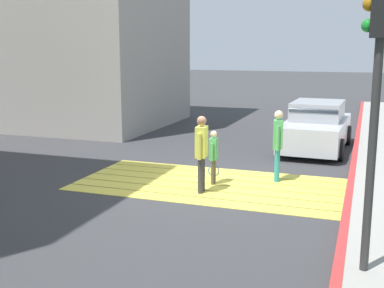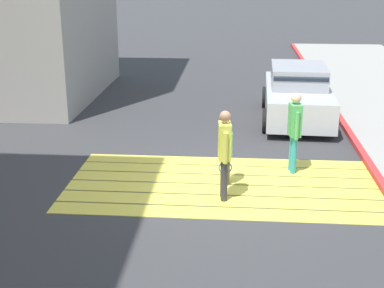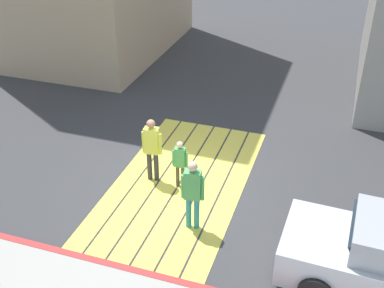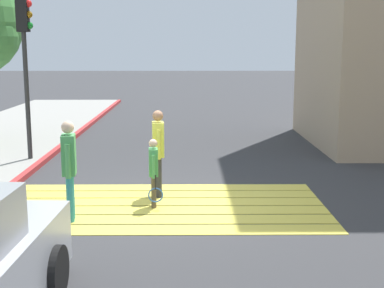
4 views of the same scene
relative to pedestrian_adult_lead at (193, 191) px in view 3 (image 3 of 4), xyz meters
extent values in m
plane|color=#38383A|center=(1.49, 0.85, -1.04)|extent=(120.00, 120.00, 0.00)
cube|color=#EAD64C|center=(1.49, -0.52, -1.03)|extent=(6.40, 0.50, 0.01)
cube|color=#EAD64C|center=(1.49, 0.03, -1.03)|extent=(6.40, 0.50, 0.01)
cube|color=#EAD64C|center=(1.49, 0.58, -1.03)|extent=(6.40, 0.50, 0.01)
cube|color=#EAD64C|center=(1.49, 1.13, -1.03)|extent=(6.40, 0.50, 0.01)
cube|color=#EAD64C|center=(1.49, 1.68, -1.03)|extent=(6.40, 0.50, 0.01)
cube|color=#EAD64C|center=(1.49, 2.23, -1.03)|extent=(6.40, 0.50, 0.01)
cube|color=#BC3333|center=(-1.76, 0.85, -0.97)|extent=(0.16, 40.00, 0.13)
cube|color=#1E2833|center=(-0.48, -3.47, 0.17)|extent=(1.49, 0.39, 0.49)
cylinder|color=black|center=(0.42, -2.95, -0.71)|extent=(0.25, 0.67, 0.66)
cylinder|color=teal|center=(-0.01, 0.09, -0.61)|extent=(0.13, 0.13, 0.84)
cylinder|color=teal|center=(0.01, -0.09, -0.61)|extent=(0.13, 0.13, 0.84)
cube|color=#4CA559|center=(0.00, 0.00, 0.16)|extent=(0.27, 0.39, 0.70)
sphere|color=beige|center=(0.00, 0.00, 0.63)|extent=(0.22, 0.22, 0.22)
cylinder|color=#4CA559|center=(-0.03, 0.21, 0.09)|extent=(0.09, 0.09, 0.60)
cylinder|color=#4CA559|center=(0.03, -0.21, 0.09)|extent=(0.09, 0.09, 0.60)
cylinder|color=#333338|center=(1.45, 1.66, -0.62)|extent=(0.13, 0.13, 0.84)
cylinder|color=#333338|center=(1.47, 1.48, -0.62)|extent=(0.13, 0.13, 0.84)
cube|color=#D8D84C|center=(1.46, 1.57, 0.15)|extent=(0.26, 0.39, 0.70)
sphere|color=#9E7051|center=(1.46, 1.57, 0.63)|extent=(0.22, 0.22, 0.22)
cylinder|color=#D8D84C|center=(1.44, 1.78, 0.08)|extent=(0.09, 0.09, 0.59)
cylinder|color=#D8D84C|center=(1.48, 1.36, 0.08)|extent=(0.09, 0.09, 0.59)
cylinder|color=brown|center=(1.40, 0.87, -0.72)|extent=(0.09, 0.09, 0.62)
cylinder|color=brown|center=(1.41, 0.73, -0.72)|extent=(0.09, 0.09, 0.62)
cube|color=#4CA559|center=(1.41, 0.80, -0.15)|extent=(0.19, 0.29, 0.52)
sphere|color=beige|center=(1.41, 0.80, 0.21)|extent=(0.16, 0.16, 0.16)
cylinder|color=#4CA559|center=(1.39, 0.97, -0.20)|extent=(0.07, 0.07, 0.44)
cylinder|color=#4CA559|center=(1.42, 0.64, -0.20)|extent=(0.07, 0.07, 0.44)
cylinder|color=black|center=(1.45, 0.62, -0.50)|extent=(0.03, 0.03, 0.28)
torus|color=blue|center=(1.45, 0.62, -0.74)|extent=(0.29, 0.05, 0.28)
camera|label=1|loc=(-2.00, 11.94, 2.24)|focal=46.18mm
camera|label=2|loc=(1.28, 11.34, 3.36)|focal=51.16mm
camera|label=3|loc=(-8.11, -2.70, 6.36)|focal=45.45mm
camera|label=4|loc=(2.06, -9.09, 1.99)|focal=50.16mm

